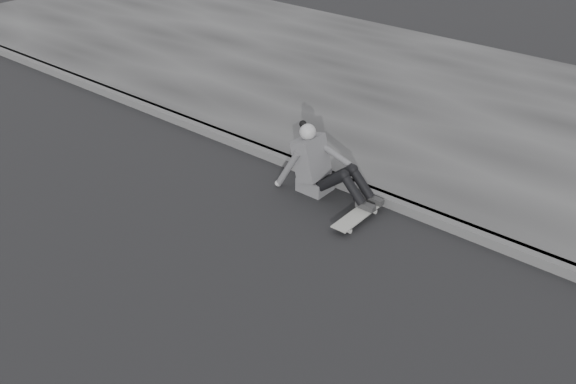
% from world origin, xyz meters
% --- Properties ---
extents(ground, '(80.00, 80.00, 0.00)m').
position_xyz_m(ground, '(0.00, 0.00, 0.00)').
color(ground, black).
rests_on(ground, ground).
extents(curb, '(24.00, 0.16, 0.12)m').
position_xyz_m(curb, '(0.00, 2.58, 0.06)').
color(curb, '#494949').
rests_on(curb, ground).
extents(sidewalk, '(24.00, 6.00, 0.12)m').
position_xyz_m(sidewalk, '(0.00, 5.60, 0.06)').
color(sidewalk, '#353535').
rests_on(sidewalk, ground).
extents(skateboard, '(0.20, 0.78, 0.09)m').
position_xyz_m(skateboard, '(-0.30, 2.05, 0.07)').
color(skateboard, '#A4A49E').
rests_on(skateboard, ground).
extents(seated_woman, '(1.38, 0.46, 0.88)m').
position_xyz_m(seated_woman, '(-1.04, 2.30, 0.36)').
color(seated_woman, '#4C4C4E').
rests_on(seated_woman, ground).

